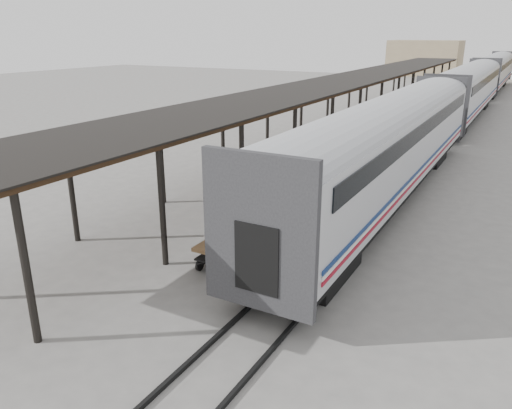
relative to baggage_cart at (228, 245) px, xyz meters
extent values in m
plane|color=slate|center=(-0.42, 0.90, -0.65)|extent=(160.00, 160.00, 0.00)
cube|color=silver|center=(2.78, 8.90, 1.95)|extent=(3.00, 24.00, 2.90)
cube|color=#28282B|center=(2.78, -3.00, 1.95)|extent=(3.04, 0.22, 3.50)
cube|color=black|center=(1.26, 8.90, 2.85)|extent=(0.04, 22.08, 0.65)
cube|color=black|center=(2.78, 8.90, 0.25)|extent=(2.55, 23.04, 0.50)
cube|color=silver|center=(2.78, 34.90, 1.95)|extent=(3.00, 24.00, 2.90)
cube|color=#28282B|center=(2.78, 23.00, 1.95)|extent=(3.04, 0.22, 3.50)
cube|color=black|center=(1.26, 34.90, 2.85)|extent=(0.04, 22.08, 0.65)
cube|color=black|center=(2.78, 34.90, 0.25)|extent=(2.55, 23.04, 0.50)
cube|color=silver|center=(2.78, 60.90, 1.95)|extent=(3.00, 24.00, 2.90)
cube|color=#28282B|center=(2.78, 49.00, 1.95)|extent=(3.04, 0.22, 3.50)
cube|color=black|center=(1.26, 60.90, 2.85)|extent=(0.04, 22.08, 0.65)
cube|color=black|center=(2.78, 60.90, 0.25)|extent=(2.55, 23.04, 0.50)
cube|color=black|center=(1.53, 0.40, 1.50)|extent=(0.50, 1.70, 2.00)
imported|color=beige|center=(1.53, 0.40, 1.36)|extent=(0.72, 0.89, 1.72)
cube|color=olive|center=(1.13, 0.25, 0.75)|extent=(0.57, 0.25, 0.42)
cube|color=#422B19|center=(-3.82, 24.90, 3.35)|extent=(4.60, 64.00, 0.18)
cube|color=black|center=(-3.82, 24.90, 3.47)|extent=(4.90, 64.30, 0.06)
cylinder|color=black|center=(-5.87, 24.90, 1.35)|extent=(0.20, 0.20, 4.00)
cylinder|color=black|center=(-5.87, 55.90, 1.35)|extent=(0.20, 0.20, 4.00)
cylinder|color=black|center=(-1.77, -6.10, 1.35)|extent=(0.20, 0.20, 4.00)
cylinder|color=black|center=(-1.77, 24.90, 1.35)|extent=(0.20, 0.20, 4.00)
cylinder|color=black|center=(-1.77, 55.90, 1.35)|extent=(0.20, 0.20, 4.00)
cube|color=black|center=(2.06, 34.90, -0.59)|extent=(0.10, 150.00, 0.12)
cube|color=black|center=(3.50, 34.90, -0.59)|extent=(0.10, 150.00, 0.12)
cube|color=tan|center=(-10.42, 82.90, 2.35)|extent=(12.00, 8.00, 6.00)
cube|color=brown|center=(0.00, 0.00, 0.15)|extent=(1.26, 2.41, 0.12)
cube|color=black|center=(0.00, 0.00, -0.20)|extent=(1.16, 2.31, 0.06)
cylinder|color=black|center=(-0.51, -0.95, -0.45)|extent=(0.08, 0.40, 0.40)
cylinder|color=black|center=(0.49, -0.95, -0.45)|extent=(0.08, 0.40, 0.40)
cylinder|color=black|center=(-0.49, 0.95, -0.45)|extent=(0.08, 0.40, 0.40)
cylinder|color=black|center=(0.51, 0.95, -0.45)|extent=(0.08, 0.40, 0.40)
cube|color=#333336|center=(-0.27, 0.51, 0.31)|extent=(0.60, 0.43, 0.20)
cube|color=olive|center=(0.34, 0.67, 0.30)|extent=(0.51, 0.36, 0.18)
cube|color=black|center=(-0.33, 0.03, 0.34)|extent=(0.74, 0.58, 0.26)
cube|color=#4F5533|center=(0.21, 0.07, 0.30)|extent=(0.49, 0.36, 0.17)
cube|color=#513220|center=(-0.25, 0.47, 0.54)|extent=(0.65, 0.54, 0.21)
cube|color=olive|center=(-0.30, 0.06, 0.54)|extent=(0.47, 0.35, 0.18)
cube|color=#333336|center=(-0.16, 0.53, 0.71)|extent=(0.45, 0.33, 0.16)
cube|color=black|center=(0.18, 0.08, 0.47)|extent=(0.45, 0.34, 0.15)
cube|color=maroon|center=(-2.13, 15.41, -0.10)|extent=(1.24, 1.66, 0.89)
cube|color=maroon|center=(-2.03, 15.80, 0.49)|extent=(0.96, 0.79, 0.35)
cylinder|color=black|center=(-2.66, 14.99, -0.47)|extent=(0.20, 0.37, 0.36)
cylinder|color=black|center=(-1.89, 14.79, -0.47)|extent=(0.20, 0.37, 0.36)
cylinder|color=black|center=(-2.38, 16.04, -0.47)|extent=(0.20, 0.37, 0.36)
cylinder|color=black|center=(-1.61, 15.84, -0.47)|extent=(0.20, 0.37, 0.36)
imported|color=navy|center=(0.25, -0.65, 1.10)|extent=(0.45, 0.66, 1.78)
imported|color=black|center=(-3.74, 11.59, 0.17)|extent=(1.04, 0.68, 1.64)
camera|label=1|loc=(8.09, -12.74, 6.59)|focal=35.00mm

